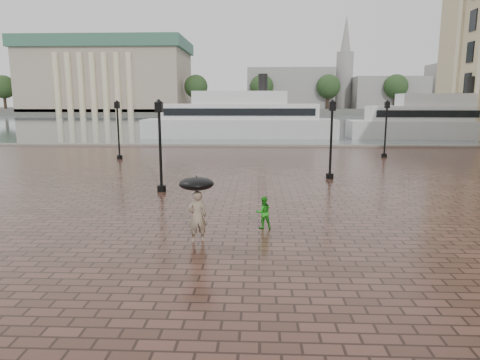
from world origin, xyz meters
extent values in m
plane|color=#39221A|center=(0.00, 0.00, 0.00)|extent=(300.00, 300.00, 0.00)
plane|color=#4A555A|center=(0.00, 92.00, 0.00)|extent=(240.00, 240.00, 0.00)
cube|color=slate|center=(0.00, 32.00, 0.00)|extent=(80.00, 0.60, 0.30)
cube|color=#4C4C47|center=(0.00, 160.00, 1.00)|extent=(300.00, 60.00, 2.00)
cube|color=gray|center=(-55.00, 145.00, 12.00)|extent=(55.00, 30.00, 22.00)
cube|color=#345F4C|center=(-55.00, 145.00, 24.00)|extent=(57.00, 32.00, 4.00)
cube|color=gray|center=(10.00, 150.00, 9.00)|extent=(30.00, 22.00, 14.00)
cube|color=gray|center=(45.00, 150.00, 7.50)|extent=(25.00, 22.00, 11.00)
cylinder|color=gray|center=(30.00, 150.00, 12.00)|extent=(6.00, 6.00, 20.00)
cone|color=gray|center=(30.00, 150.00, 26.00)|extent=(5.00, 5.00, 18.00)
cylinder|color=#2D2119|center=(-90.00, 138.00, 4.00)|extent=(1.00, 1.00, 8.00)
sphere|color=#223A1A|center=(-90.00, 138.00, 9.50)|extent=(8.00, 8.00, 8.00)
cylinder|color=#2D2119|center=(-67.50, 138.00, 4.00)|extent=(1.00, 1.00, 8.00)
sphere|color=#223A1A|center=(-67.50, 138.00, 9.50)|extent=(8.00, 8.00, 8.00)
cylinder|color=#2D2119|center=(-45.00, 138.00, 4.00)|extent=(1.00, 1.00, 8.00)
sphere|color=#223A1A|center=(-45.00, 138.00, 9.50)|extent=(8.00, 8.00, 8.00)
cylinder|color=#2D2119|center=(-22.50, 138.00, 4.00)|extent=(1.00, 1.00, 8.00)
sphere|color=#223A1A|center=(-22.50, 138.00, 9.50)|extent=(8.00, 8.00, 8.00)
cylinder|color=#2D2119|center=(0.00, 138.00, 4.00)|extent=(1.00, 1.00, 8.00)
sphere|color=#223A1A|center=(0.00, 138.00, 9.50)|extent=(8.00, 8.00, 8.00)
cylinder|color=#2D2119|center=(22.50, 138.00, 4.00)|extent=(1.00, 1.00, 8.00)
sphere|color=#223A1A|center=(22.50, 138.00, 9.50)|extent=(8.00, 8.00, 8.00)
cylinder|color=#2D2119|center=(45.00, 138.00, 4.00)|extent=(1.00, 1.00, 8.00)
sphere|color=#223A1A|center=(45.00, 138.00, 9.50)|extent=(8.00, 8.00, 8.00)
cylinder|color=#2D2119|center=(67.50, 138.00, 4.00)|extent=(1.00, 1.00, 8.00)
sphere|color=#223A1A|center=(67.50, 138.00, 9.50)|extent=(8.00, 8.00, 8.00)
cylinder|color=black|center=(-6.00, 10.00, 0.15)|extent=(0.44, 0.44, 0.30)
cylinder|color=black|center=(-6.00, 10.00, 2.00)|extent=(0.14, 0.14, 4.00)
cube|color=black|center=(-6.00, 10.00, 4.15)|extent=(0.35, 0.35, 0.50)
sphere|color=beige|center=(-6.00, 10.00, 4.15)|extent=(0.28, 0.28, 0.28)
cylinder|color=black|center=(3.00, 14.00, 0.15)|extent=(0.44, 0.44, 0.30)
cylinder|color=black|center=(3.00, 14.00, 2.00)|extent=(0.14, 0.14, 4.00)
cube|color=black|center=(3.00, 14.00, 4.15)|extent=(0.35, 0.35, 0.50)
sphere|color=beige|center=(3.00, 14.00, 4.15)|extent=(0.28, 0.28, 0.28)
cylinder|color=black|center=(-12.00, 22.00, 0.15)|extent=(0.44, 0.44, 0.30)
cylinder|color=black|center=(-12.00, 22.00, 2.00)|extent=(0.14, 0.14, 4.00)
cube|color=black|center=(-12.00, 22.00, 4.15)|extent=(0.35, 0.35, 0.50)
sphere|color=beige|center=(-12.00, 22.00, 4.15)|extent=(0.28, 0.28, 0.28)
cylinder|color=black|center=(9.00, 24.00, 0.15)|extent=(0.44, 0.44, 0.30)
cylinder|color=black|center=(9.00, 24.00, 2.00)|extent=(0.14, 0.14, 4.00)
cube|color=black|center=(9.00, 24.00, 4.15)|extent=(0.35, 0.35, 0.50)
sphere|color=beige|center=(9.00, 24.00, 4.15)|extent=(0.28, 0.28, 0.28)
imported|color=gray|center=(-3.11, 2.25, 0.84)|extent=(0.70, 0.56, 1.68)
imported|color=#22981C|center=(-0.99, 3.88, 0.57)|extent=(0.65, 0.57, 1.14)
cube|color=silver|center=(-3.47, 42.68, 1.13)|extent=(23.70, 6.00, 2.27)
cube|color=silver|center=(-3.47, 42.68, 3.21)|extent=(18.97, 5.18, 1.89)
cube|color=silver|center=(-3.47, 42.68, 4.91)|extent=(11.40, 4.50, 1.51)
cylinder|color=black|center=(-0.64, 42.72, 6.62)|extent=(1.13, 1.13, 2.27)
cube|color=black|center=(-3.44, 40.18, 3.21)|extent=(17.96, 0.35, 0.85)
cube|color=black|center=(-3.51, 45.19, 3.21)|extent=(17.96, 0.35, 0.85)
cube|color=silver|center=(21.11, 41.97, 1.07)|extent=(22.55, 6.37, 2.14)
cube|color=silver|center=(21.11, 41.97, 3.04)|extent=(18.05, 5.45, 1.79)
cube|color=silver|center=(21.11, 41.97, 4.64)|extent=(10.89, 4.59, 1.43)
cylinder|color=black|center=(23.78, 41.85, 6.25)|extent=(1.07, 1.07, 2.14)
cube|color=black|center=(21.00, 39.61, 3.04)|extent=(16.95, 0.87, 0.80)
cube|color=black|center=(21.21, 44.34, 3.04)|extent=(16.95, 0.87, 0.80)
cylinder|color=black|center=(-3.11, 2.25, 1.42)|extent=(0.02, 0.02, 0.95)
ellipsoid|color=black|center=(-3.11, 2.25, 1.89)|extent=(1.10, 1.10, 0.39)
camera|label=1|loc=(-1.21, -10.74, 4.41)|focal=32.00mm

